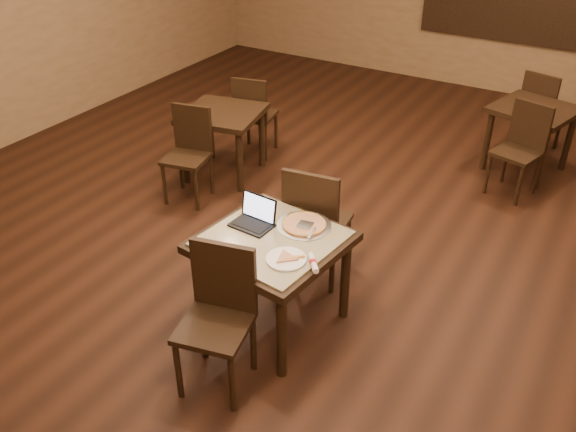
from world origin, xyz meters
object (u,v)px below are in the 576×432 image
Objects in this scene: other_table_b_chair_near at (189,148)px; pizza_pan at (304,226)px; other_table_a_chair_far at (540,108)px; other_table_b at (223,122)px; chair_main_far at (315,219)px; other_table_a at (533,118)px; other_table_b_chair_far at (253,112)px; chair_main_near at (219,309)px; tiled_table at (272,250)px; other_table_a_chair_near at (522,144)px; laptop at (255,217)px.

pizza_pan is at bearing -39.83° from other_table_b_chair_near.
other_table_a_chair_far is 1.02× the size of other_table_b.
chair_main_far reaches higher than other_table_b.
pizza_pan reaches higher than other_table_a.
pizza_pan is at bearing 119.35° from other_table_b_chair_far.
other_table_a_chair_far is (1.05, 4.68, -0.04)m from chair_main_near.
tiled_table is 2.62× the size of pizza_pan.
chair_main_near is 3.75m from other_table_a_chair_near.
other_table_a_chair_near is (1.28, 2.87, -0.29)m from laptop.
pizza_pan is 2.38m from other_table_b.
other_table_b_chair_near is at bearing -27.27° from chair_main_far.
chair_main_far reaches higher than other_table_a_chair_near.
chair_main_near is 1.07× the size of other_table_b_chair_near.
other_table_b is (-1.50, 1.67, -0.22)m from laptop.
chair_main_far is (0.03, 1.22, 0.02)m from chair_main_near.
chair_main_far is 1.11× the size of other_table_a_chair_near.
tiled_table is 0.62m from chair_main_near.
chair_main_far is 1.11× the size of other_table_a_chair_far.
other_table_b_chair_near reaches higher than pizza_pan.
other_table_b_chair_far reaches higher than tiled_table.
tiled_table is 2.11m from other_table_b_chair_near.
laptop reaches higher than pizza_pan.
chair_main_near is 1.07× the size of other_table_a_chair_near.
laptop is 1.91m from other_table_b_chair_near.
other_table_b is (-1.68, 2.38, 0.04)m from chair_main_near.
chair_main_near reaches higher than other_table_b_chair_far.
laptop is 0.33× the size of other_table_a_chair_far.
laptop is 4.16m from other_table_a_chair_far.
chair_main_far reaches higher than other_table_b_chair_far.
other_table_b is at bearing 55.37° from other_table_a_chair_far.
laptop reaches higher than tiled_table.
laptop reaches higher than other_table_b.
other_table_a_chair_near is at bearing 11.77° from other_table_b.
chair_main_near is 3.28× the size of laptop.
other_table_b_chair_near is at bearing 120.19° from chair_main_near.
chair_main_far is 3.09m from other_table_a.
chair_main_far is at bearing 76.03° from chair_main_near.
other_table_a_chair_near is at bearing 20.39° from other_table_b_chair_near.
chair_main_near is 1.10× the size of other_table_b.
other_table_a_chair_far is 1.00× the size of other_table_b_chair_near.
chair_main_far is 1.10× the size of other_table_a.
other_table_b is at bearing -41.83° from chair_main_far.
chair_main_near is at bearing -71.67° from laptop.
laptop is at bearing -98.58° from other_table_a_chair_near.
other_table_a_chair_near reaches higher than tiled_table.
chair_main_far is 2.59m from other_table_a_chair_near.
tiled_table is 4.19m from other_table_a_chair_far.
pizza_pan is at bearing 70.62° from tiled_table.
tiled_table is at bearing -21.69° from laptop.
other_table_b is 0.55m from other_table_b_chair_near.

